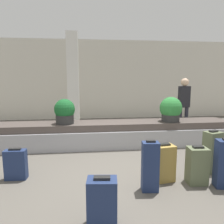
% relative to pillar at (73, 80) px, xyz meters
% --- Properties ---
extents(ground_plane, '(18.00, 18.00, 0.00)m').
position_rel_pillar_xyz_m(ground_plane, '(1.07, -4.16, -1.60)').
color(ground_plane, '#59544C').
extents(back_wall, '(18.00, 0.06, 3.20)m').
position_rel_pillar_xyz_m(back_wall, '(1.07, 1.40, 0.00)').
color(back_wall, beige).
rests_on(back_wall, ground_plane).
extents(carousel, '(6.14, 0.88, 0.60)m').
position_rel_pillar_xyz_m(carousel, '(1.07, -2.40, -1.32)').
color(carousel, '#9E9EA3').
rests_on(carousel, ground_plane).
extents(pillar, '(0.38, 0.38, 3.20)m').
position_rel_pillar_xyz_m(pillar, '(0.00, 0.00, 0.00)').
color(pillar, silver).
rests_on(pillar, ground_plane).
extents(suitcase_1, '(0.26, 0.19, 0.78)m').
position_rel_pillar_xyz_m(suitcase_1, '(1.37, -4.69, -1.22)').
color(suitcase_1, navy).
rests_on(suitcase_1, ground_plane).
extents(suitcase_2, '(0.34, 0.29, 0.63)m').
position_rel_pillar_xyz_m(suitcase_2, '(1.70, -4.39, -1.30)').
color(suitcase_2, '#A3843D').
rests_on(suitcase_2, ground_plane).
extents(suitcase_3, '(0.31, 0.27, 0.62)m').
position_rel_pillar_xyz_m(suitcase_3, '(2.18, -4.55, -1.30)').
color(suitcase_3, '#5B6647').
rests_on(suitcase_3, ground_plane).
extents(suitcase_4, '(0.35, 0.18, 0.53)m').
position_rel_pillar_xyz_m(suitcase_4, '(-0.73, -4.07, -1.35)').
color(suitcase_4, navy).
rests_on(suitcase_4, ground_plane).
extents(suitcase_5, '(0.36, 0.26, 0.60)m').
position_rel_pillar_xyz_m(suitcase_5, '(0.61, -5.41, -1.31)').
color(suitcase_5, navy).
rests_on(suitcase_5, ground_plane).
extents(suitcase_6, '(0.33, 0.30, 0.76)m').
position_rel_pillar_xyz_m(suitcase_6, '(2.67, -4.16, -1.23)').
color(suitcase_6, '#5B6647').
rests_on(suitcase_6, ground_plane).
extents(potted_plant_0, '(0.55, 0.55, 0.62)m').
position_rel_pillar_xyz_m(potted_plant_0, '(2.54, -2.47, -0.71)').
color(potted_plant_0, '#2D2D2D').
rests_on(potted_plant_0, carousel).
extents(potted_plant_1, '(0.49, 0.49, 0.59)m').
position_rel_pillar_xyz_m(potted_plant_1, '(-0.07, -2.45, -0.72)').
color(potted_plant_1, '#2D2D2D').
rests_on(potted_plant_1, carousel).
extents(traveler_0, '(0.35, 0.24, 1.67)m').
position_rel_pillar_xyz_m(traveler_0, '(3.37, -1.41, -0.60)').
color(traveler_0, '#282833').
rests_on(traveler_0, ground_plane).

